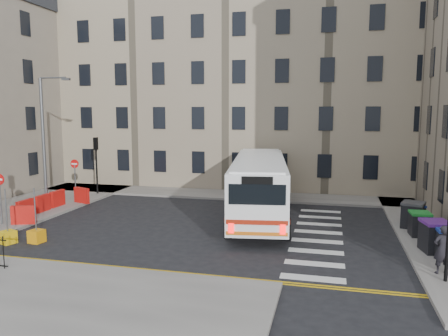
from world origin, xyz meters
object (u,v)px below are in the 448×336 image
at_px(wheelie_bin_e, 413,215).
at_px(pedestrian, 442,250).
at_px(wheelie_bin_b, 435,236).
at_px(bus, 259,184).
at_px(bollard_yellow, 37,236).
at_px(wheelie_bin_c, 420,224).
at_px(wheelie_bin_a, 448,243).
at_px(bollard_chevron, 8,237).
at_px(streetlamp, 43,140).
at_px(wheelie_bin_d, 413,215).

relative_size(wheelie_bin_e, pedestrian, 0.67).
bearing_deg(wheelie_bin_b, bus, 139.49).
bearing_deg(bollard_yellow, wheelie_bin_c, 15.82).
height_order(wheelie_bin_a, bollard_chevron, wheelie_bin_a).
relative_size(streetlamp, pedestrian, 4.43).
bearing_deg(wheelie_bin_c, streetlamp, 173.26).
xyz_separation_m(wheelie_bin_e, bollard_chevron, (-18.81, -7.37, -0.43)).
bearing_deg(wheelie_bin_a, wheelie_bin_d, 95.24).
xyz_separation_m(pedestrian, bollard_chevron, (-18.62, -0.28, -0.77)).
relative_size(pedestrian, bollard_yellow, 3.06).
distance_m(wheelie_bin_b, wheelie_bin_e, 4.40).
height_order(wheelie_bin_c, bollard_chevron, wheelie_bin_c).
xyz_separation_m(streetlamp, wheelie_bin_b, (21.95, -4.05, -3.51)).
bearing_deg(wheelie_bin_b, wheelie_bin_c, 83.37).
relative_size(wheelie_bin_b, wheelie_bin_e, 1.12).
xyz_separation_m(wheelie_bin_d, pedestrian, (-0.10, -6.70, 0.25)).
xyz_separation_m(streetlamp, wheelie_bin_d, (21.72, -0.05, -3.51)).
xyz_separation_m(wheelie_bin_b, wheelie_bin_d, (-0.22, 4.00, -0.01)).
bearing_deg(wheelie_bin_a, wheelie_bin_e, 93.72).
bearing_deg(bus, streetlamp, 175.02).
bearing_deg(bus, wheelie_bin_a, -40.78).
bearing_deg(bus, wheelie_bin_b, -38.30).
height_order(wheelie_bin_b, pedestrian, pedestrian).
height_order(wheelie_bin_c, bollard_yellow, wheelie_bin_c).
bearing_deg(bollard_yellow, wheelie_bin_a, 5.75).
relative_size(streetlamp, wheelie_bin_e, 6.57).
distance_m(wheelie_bin_a, wheelie_bin_c, 3.20).
height_order(bollard_yellow, bollard_chevron, same).
bearing_deg(wheelie_bin_a, bus, 145.95).
relative_size(streetlamp, wheelie_bin_c, 6.98).
xyz_separation_m(wheelie_bin_c, wheelie_bin_e, (0.03, 1.95, -0.01)).
distance_m(wheelie_bin_c, bollard_yellow, 18.28).
distance_m(wheelie_bin_d, pedestrian, 6.70).
bearing_deg(wheelie_bin_d, wheelie_bin_b, -67.97).
height_order(pedestrian, bollard_chevron, pedestrian).
bearing_deg(wheelie_bin_e, bollard_chevron, -173.45).
bearing_deg(bus, bollard_chevron, -151.79).
relative_size(wheelie_bin_b, wheelie_bin_c, 1.19).
bearing_deg(bus, pedestrian, -51.39).
relative_size(wheelie_bin_c, wheelie_bin_d, 0.79).
bearing_deg(bollard_yellow, pedestrian, -0.55).
relative_size(wheelie_bin_d, wheelie_bin_e, 1.20).
height_order(streetlamp, bus, streetlamp).
relative_size(streetlamp, bollard_yellow, 13.57).
xyz_separation_m(wheelie_bin_b, wheelie_bin_e, (-0.14, 4.39, -0.10)).
xyz_separation_m(bus, wheelie_bin_e, (8.26, -0.45, -1.23)).
height_order(bus, wheelie_bin_d, bus).
bearing_deg(wheelie_bin_c, wheelie_bin_b, -88.63).
xyz_separation_m(wheelie_bin_a, wheelie_bin_c, (-0.51, 3.16, -0.04)).
distance_m(wheelie_bin_b, bollard_yellow, 17.93).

